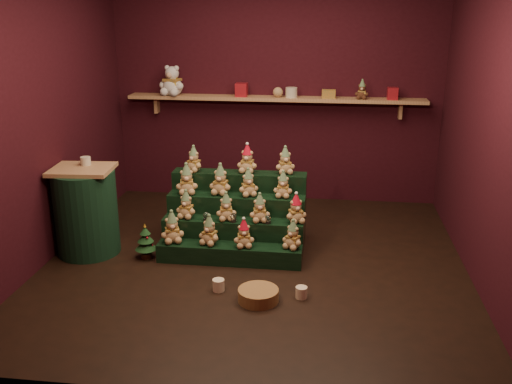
# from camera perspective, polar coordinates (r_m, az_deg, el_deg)

# --- Properties ---
(ground) EXTENTS (4.00, 4.00, 0.00)m
(ground) POSITION_cam_1_polar(r_m,az_deg,el_deg) (5.57, -0.11, -7.05)
(ground) COLOR black
(ground) RESTS_ON ground
(back_wall) EXTENTS (4.00, 0.10, 2.80)m
(back_wall) POSITION_cam_1_polar(r_m,az_deg,el_deg) (7.14, 2.06, 10.34)
(back_wall) COLOR black
(back_wall) RESTS_ON ground
(front_wall) EXTENTS (4.00, 0.10, 2.80)m
(front_wall) POSITION_cam_1_polar(r_m,az_deg,el_deg) (3.17, -4.94, 0.19)
(front_wall) COLOR black
(front_wall) RESTS_ON ground
(left_wall) EXTENTS (0.10, 4.00, 2.80)m
(left_wall) POSITION_cam_1_polar(r_m,az_deg,el_deg) (5.76, -20.94, 7.26)
(left_wall) COLOR black
(left_wall) RESTS_ON ground
(right_wall) EXTENTS (0.10, 4.00, 2.80)m
(right_wall) POSITION_cam_1_polar(r_m,az_deg,el_deg) (5.28, 22.68, 6.13)
(right_wall) COLOR black
(right_wall) RESTS_ON ground
(back_shelf) EXTENTS (3.60, 0.26, 0.24)m
(back_shelf) POSITION_cam_1_polar(r_m,az_deg,el_deg) (6.98, 1.91, 9.28)
(back_shelf) COLOR tan
(back_shelf) RESTS_ON ground
(riser_tier_front) EXTENTS (1.40, 0.22, 0.18)m
(riser_tier_front) POSITION_cam_1_polar(r_m,az_deg,el_deg) (5.54, -2.67, -6.19)
(riser_tier_front) COLOR black
(riser_tier_front) RESTS_ON ground
(riser_tier_midfront) EXTENTS (1.40, 0.22, 0.36)m
(riser_tier_midfront) POSITION_cam_1_polar(r_m,az_deg,el_deg) (5.70, -2.31, -4.46)
(riser_tier_midfront) COLOR black
(riser_tier_midfront) RESTS_ON ground
(riser_tier_midback) EXTENTS (1.40, 0.22, 0.54)m
(riser_tier_midback) POSITION_cam_1_polar(r_m,az_deg,el_deg) (5.87, -1.96, -2.83)
(riser_tier_midback) COLOR black
(riser_tier_midback) RESTS_ON ground
(riser_tier_back) EXTENTS (1.40, 0.22, 0.72)m
(riser_tier_back) POSITION_cam_1_polar(r_m,az_deg,el_deg) (6.04, -1.64, -1.29)
(riser_tier_back) COLOR black
(riser_tier_back) RESTS_ON ground
(teddy_0) EXTENTS (0.28, 0.27, 0.31)m
(teddy_0) POSITION_cam_1_polar(r_m,az_deg,el_deg) (5.58, -8.40, -3.46)
(teddy_0) COLOR tan
(teddy_0) RESTS_ON riser_tier_front
(teddy_1) EXTENTS (0.26, 0.24, 0.29)m
(teddy_1) POSITION_cam_1_polar(r_m,az_deg,el_deg) (5.49, -4.68, -3.80)
(teddy_1) COLOR tan
(teddy_1) RESTS_ON riser_tier_front
(teddy_2) EXTENTS (0.23, 0.22, 0.27)m
(teddy_2) POSITION_cam_1_polar(r_m,az_deg,el_deg) (5.41, -1.22, -4.15)
(teddy_2) COLOR tan
(teddy_2) RESTS_ON riser_tier_front
(teddy_3) EXTENTS (0.26, 0.25, 0.28)m
(teddy_3) POSITION_cam_1_polar(r_m,az_deg,el_deg) (5.39, 3.71, -4.26)
(teddy_3) COLOR tan
(teddy_3) RESTS_ON riser_tier_front
(teddy_4) EXTENTS (0.23, 0.21, 0.28)m
(teddy_4) POSITION_cam_1_polar(r_m,az_deg,el_deg) (5.68, -7.00, -1.23)
(teddy_4) COLOR tan
(teddy_4) RESTS_ON riser_tier_midfront
(teddy_5) EXTENTS (0.24, 0.22, 0.28)m
(teddy_5) POSITION_cam_1_polar(r_m,az_deg,el_deg) (5.59, -3.01, -1.45)
(teddy_5) COLOR tan
(teddy_5) RESTS_ON riser_tier_midfront
(teddy_6) EXTENTS (0.23, 0.22, 0.28)m
(teddy_6) POSITION_cam_1_polar(r_m,az_deg,el_deg) (5.54, 0.37, -1.59)
(teddy_6) COLOR tan
(teddy_6) RESTS_ON riser_tier_midfront
(teddy_7) EXTENTS (0.26, 0.25, 0.29)m
(teddy_7) POSITION_cam_1_polar(r_m,az_deg,el_deg) (5.52, 4.01, -1.67)
(teddy_7) COLOR tan
(teddy_7) RESTS_ON riser_tier_midfront
(teddy_8) EXTENTS (0.26, 0.25, 0.31)m
(teddy_8) POSITION_cam_1_polar(r_m,az_deg,el_deg) (5.82, -6.96, 1.29)
(teddy_8) COLOR tan
(teddy_8) RESTS_ON riser_tier_midback
(teddy_9) EXTENTS (0.25, 0.23, 0.31)m
(teddy_9) POSITION_cam_1_polar(r_m,az_deg,el_deg) (5.78, -3.57, 1.26)
(teddy_9) COLOR tan
(teddy_9) RESTS_ON riser_tier_midback
(teddy_10) EXTENTS (0.25, 0.24, 0.28)m
(teddy_10) POSITION_cam_1_polar(r_m,az_deg,el_deg) (5.73, -0.79, 0.96)
(teddy_10) COLOR tan
(teddy_10) RESTS_ON riser_tier_midback
(teddy_11) EXTENTS (0.20, 0.18, 0.27)m
(teddy_11) POSITION_cam_1_polar(r_m,az_deg,el_deg) (5.69, 2.73, 0.76)
(teddy_11) COLOR tan
(teddy_11) RESTS_ON riser_tier_midback
(teddy_12) EXTENTS (0.23, 0.22, 0.27)m
(teddy_12) POSITION_cam_1_polar(r_m,az_deg,el_deg) (5.97, -6.25, 3.31)
(teddy_12) COLOR tan
(teddy_12) RESTS_ON riser_tier_back
(teddy_13) EXTENTS (0.23, 0.21, 0.29)m
(teddy_13) POSITION_cam_1_polar(r_m,az_deg,el_deg) (5.89, -0.87, 3.34)
(teddy_13) COLOR tan
(teddy_13) RESTS_ON riser_tier_back
(teddy_14) EXTENTS (0.24, 0.23, 0.28)m
(teddy_14) POSITION_cam_1_polar(r_m,az_deg,el_deg) (5.86, 2.93, 3.18)
(teddy_14) COLOR tan
(teddy_14) RESTS_ON riser_tier_back
(snow_globe_a) EXTENTS (0.07, 0.07, 0.09)m
(snow_globe_a) POSITION_cam_1_polar(r_m,az_deg,el_deg) (5.61, -4.98, -2.44)
(snow_globe_a) COLOR black
(snow_globe_a) RESTS_ON riser_tier_midfront
(snow_globe_b) EXTENTS (0.07, 0.07, 0.09)m
(snow_globe_b) POSITION_cam_1_polar(r_m,az_deg,el_deg) (5.56, -2.30, -2.55)
(snow_globe_b) COLOR black
(snow_globe_b) RESTS_ON riser_tier_midfront
(snow_globe_c) EXTENTS (0.06, 0.06, 0.08)m
(snow_globe_c) POSITION_cam_1_polar(r_m,az_deg,el_deg) (5.52, 1.18, -2.75)
(snow_globe_c) COLOR black
(snow_globe_c) RESTS_ON riser_tier_midfront
(side_table) EXTENTS (0.62, 0.62, 0.88)m
(side_table) POSITION_cam_1_polar(r_m,az_deg,el_deg) (5.88, -16.63, -1.84)
(side_table) COLOR tan
(side_table) RESTS_ON ground
(table_ornament) EXTENTS (0.10, 0.10, 0.08)m
(table_ornament) POSITION_cam_1_polar(r_m,az_deg,el_deg) (5.83, -16.67, 3.00)
(table_ornament) COLOR beige
(table_ornament) RESTS_ON side_table
(mini_christmas_tree) EXTENTS (0.21, 0.21, 0.36)m
(mini_christmas_tree) POSITION_cam_1_polar(r_m,az_deg,el_deg) (5.70, -10.97, -4.88)
(mini_christmas_tree) COLOR #412F17
(mini_christmas_tree) RESTS_ON ground
(mug_left) EXTENTS (0.11, 0.11, 0.11)m
(mug_left) POSITION_cam_1_polar(r_m,az_deg,el_deg) (5.04, -3.77, -9.27)
(mug_left) COLOR beige
(mug_left) RESTS_ON ground
(mug_right) EXTENTS (0.10, 0.10, 0.10)m
(mug_right) POSITION_cam_1_polar(r_m,az_deg,el_deg) (4.94, 4.56, -9.98)
(mug_right) COLOR beige
(mug_right) RESTS_ON ground
(wicker_basket) EXTENTS (0.36, 0.36, 0.11)m
(wicker_basket) POSITION_cam_1_polar(r_m,az_deg,el_deg) (4.87, 0.23, -10.28)
(wicker_basket) COLOR olive
(wicker_basket) RESTS_ON ground
(white_bear) EXTENTS (0.38, 0.36, 0.45)m
(white_bear) POSITION_cam_1_polar(r_m,az_deg,el_deg) (7.15, -8.39, 11.35)
(white_bear) COLOR white
(white_bear) RESTS_ON back_shelf
(brown_bear) EXTENTS (0.17, 0.16, 0.22)m
(brown_bear) POSITION_cam_1_polar(r_m,az_deg,el_deg) (6.91, 10.56, 10.04)
(brown_bear) COLOR #4E291A
(brown_bear) RESTS_ON back_shelf
(gift_tin_red_a) EXTENTS (0.14, 0.14, 0.16)m
(gift_tin_red_a) POSITION_cam_1_polar(r_m,az_deg,el_deg) (6.99, -1.46, 10.17)
(gift_tin_red_a) COLOR #A81923
(gift_tin_red_a) RESTS_ON back_shelf
(gift_tin_cream) EXTENTS (0.14, 0.14, 0.12)m
(gift_tin_cream) POSITION_cam_1_polar(r_m,az_deg,el_deg) (6.93, 3.56, 9.91)
(gift_tin_cream) COLOR beige
(gift_tin_cream) RESTS_ON back_shelf
(gift_tin_red_b) EXTENTS (0.12, 0.12, 0.14)m
(gift_tin_red_b) POSITION_cam_1_polar(r_m,az_deg,el_deg) (6.95, 13.49, 9.56)
(gift_tin_red_b) COLOR #A81923
(gift_tin_red_b) RESTS_ON back_shelf
(shelf_plush_ball) EXTENTS (0.12, 0.12, 0.12)m
(shelf_plush_ball) POSITION_cam_1_polar(r_m,az_deg,el_deg) (6.94, 2.20, 9.94)
(shelf_plush_ball) COLOR tan
(shelf_plush_ball) RESTS_ON back_shelf
(scarf_gift_box) EXTENTS (0.16, 0.10, 0.10)m
(scarf_gift_box) POSITION_cam_1_polar(r_m,az_deg,el_deg) (6.92, 7.28, 9.70)
(scarf_gift_box) COLOR orange
(scarf_gift_box) RESTS_ON back_shelf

